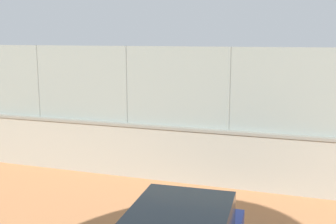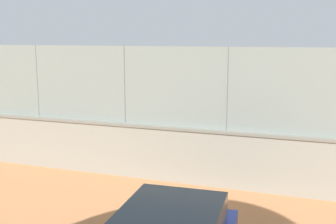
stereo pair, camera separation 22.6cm
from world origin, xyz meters
TOP-DOWN VIEW (x-y plane):
  - ground_plane at (0.00, 0.00)m, footprint 260.00×260.00m
  - perimeter_wall at (2.30, 11.44)m, footprint 25.12×0.48m
  - fence_panel_on_wall at (2.30, 11.44)m, footprint 24.69×0.09m
  - player_near_wall_returning at (-5.37, 0.41)m, footprint 0.76×1.27m
  - player_baseline_waiting at (1.88, 6.62)m, footprint 0.67×0.96m
  - sports_ball at (-6.16, 2.80)m, footprint 0.12×0.12m
  - spare_ball_by_wall at (-6.24, 10.15)m, footprint 0.16×0.16m
  - courtside_bench at (-0.40, 9.95)m, footprint 1.60×0.38m

SIDE VIEW (x-z plane):
  - ground_plane at x=0.00m, z-range 0.00..0.00m
  - spare_ball_by_wall at x=-6.24m, z-range 0.00..0.16m
  - courtside_bench at x=-0.40m, z-range 0.03..0.90m
  - sports_ball at x=-6.16m, z-range 0.76..0.88m
  - perimeter_wall at x=2.30m, z-range 0.01..1.64m
  - player_baseline_waiting at x=1.88m, z-range 0.13..1.68m
  - player_near_wall_returning at x=-5.37m, z-range 0.15..1.77m
  - fence_panel_on_wall at x=2.30m, z-range 1.64..3.93m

